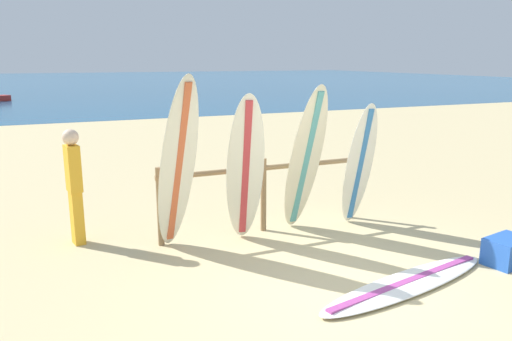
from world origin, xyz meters
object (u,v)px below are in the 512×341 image
surfboard_leaning_far_left (178,166)px  surfboard_leaning_center_left (305,160)px  surfboard_lying_on_sand (408,283)px  surfboard_rack (264,183)px  surfboard_leaning_left (245,170)px  surfboard_leaning_center (359,165)px  beachgoer_standing (74,182)px  cooler_box (507,251)px

surfboard_leaning_far_left → surfboard_leaning_center_left: surfboard_leaning_far_left is taller
surfboard_leaning_center_left → surfboard_lying_on_sand: 2.42m
surfboard_rack → surfboard_leaning_left: (-0.47, -0.42, 0.35)m
surfboard_leaning_center → surfboard_lying_on_sand: surfboard_leaning_center is taller
surfboard_leaning_far_left → surfboard_leaning_center: bearing=-0.4°
beachgoer_standing → surfboard_leaning_center_left: bearing=-15.7°
surfboard_leaning_left → surfboard_lying_on_sand: size_ratio=0.78×
cooler_box → surfboard_leaning_far_left: bearing=141.2°
surfboard_leaning_far_left → beachgoer_standing: (-1.29, 0.95, -0.32)m
surfboard_rack → surfboard_leaning_center: surfboard_leaning_center is taller
surfboard_lying_on_sand → cooler_box: size_ratio=4.76×
surfboard_leaning_center_left → surfboard_lying_on_sand: bearing=-82.7°
surfboard_rack → surfboard_lying_on_sand: bearing=-72.3°
surfboard_leaning_center_left → surfboard_leaning_center: surfboard_leaning_center_left is taller
surfboard_leaning_left → surfboard_leaning_center_left: bearing=2.6°
surfboard_leaning_center_left → surfboard_lying_on_sand: surfboard_leaning_center_left is taller
surfboard_leaning_center_left → surfboard_lying_on_sand: (0.27, -2.12, -1.13)m
surfboard_leaning_center → surfboard_rack: bearing=164.0°
surfboard_leaning_far_left → surfboard_leaning_left: surfboard_leaning_far_left is taller
surfboard_leaning_center_left → beachgoer_standing: surfboard_leaning_center_left is taller
beachgoer_standing → cooler_box: (5.20, -3.02, -0.76)m
surfboard_rack → surfboard_leaning_center: size_ratio=1.66×
surfboard_leaning_left → cooler_box: bearing=-35.0°
surfboard_leaning_left → surfboard_leaning_far_left: bearing=179.2°
surfboard_leaning_center → surfboard_lying_on_sand: (-0.68, -2.07, -0.98)m
surfboard_leaning_far_left → surfboard_leaning_center: (2.93, -0.02, -0.24)m
surfboard_leaning_far_left → beachgoer_standing: bearing=143.7°
surfboard_lying_on_sand → surfboard_rack: bearing=107.7°
surfboard_rack → surfboard_leaning_left: bearing=-138.6°
surfboard_rack → surfboard_leaning_center_left: size_ratio=1.44×
surfboard_leaning_far_left → surfboard_rack: bearing=15.6°
surfboard_leaning_left → surfboard_lying_on_sand: surfboard_leaning_left is taller
surfboard_leaning_far_left → cooler_box: size_ratio=4.18×
surfboard_leaning_far_left → beachgoer_standing: surfboard_leaning_far_left is taller
surfboard_rack → surfboard_leaning_center_left: bearing=-35.4°
surfboard_rack → surfboard_lying_on_sand: 2.72m
surfboard_leaning_center_left → surfboard_leaning_center: (0.95, -0.05, -0.15)m
surfboard_leaning_left → surfboard_leaning_center: bearing=-0.2°
surfboard_leaning_left → beachgoer_standing: size_ratio=1.31×
cooler_box → surfboard_leaning_center: bearing=104.6°
surfboard_leaning_center_left → surfboard_lying_on_sand: size_ratio=0.82×
cooler_box → beachgoer_standing: bearing=139.0°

